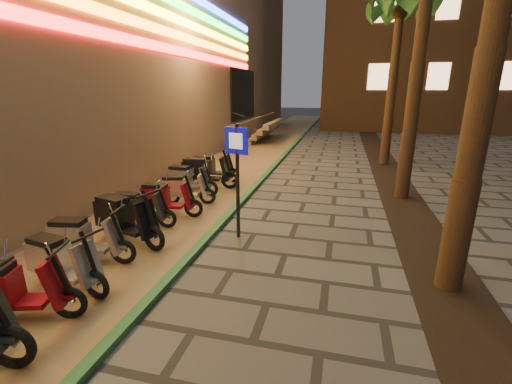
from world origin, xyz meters
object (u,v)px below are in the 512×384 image
(scooter_8, at_px, (137,208))
(scooter_10, at_px, (182,188))
(pedestrian_sign, at_px, (237,166))
(scooter_4, at_px, (11,289))
(scooter_7, at_px, (123,218))
(scooter_12, at_px, (203,171))
(scooter_6, at_px, (83,239))
(scooter_5, at_px, (60,261))
(scooter_9, at_px, (165,198))
(scooter_11, at_px, (187,179))
(scooter_13, at_px, (211,167))

(scooter_8, height_order, scooter_10, same)
(scooter_8, distance_m, scooter_10, 1.80)
(pedestrian_sign, relative_size, scooter_4, 1.56)
(scooter_7, xyz_separation_m, scooter_12, (0.01, 4.30, 0.01))
(scooter_4, distance_m, scooter_6, 1.68)
(pedestrian_sign, xyz_separation_m, scooter_5, (-2.15, -2.63, -1.11))
(scooter_5, relative_size, scooter_9, 1.01)
(pedestrian_sign, xyz_separation_m, scooter_11, (-2.43, 2.68, -1.10))
(scooter_4, height_order, scooter_11, scooter_11)
(scooter_7, bearing_deg, scooter_8, 119.40)
(pedestrian_sign, distance_m, scooter_12, 4.24)
(pedestrian_sign, xyz_separation_m, scooter_6, (-2.42, -1.80, -1.11))
(scooter_6, bearing_deg, scooter_5, -81.37)
(scooter_6, distance_m, scooter_9, 2.61)
(scooter_8, bearing_deg, scooter_4, -92.01)
(scooter_13, bearing_deg, scooter_12, -84.28)
(pedestrian_sign, height_order, scooter_7, pedestrian_sign)
(scooter_6, xyz_separation_m, scooter_7, (0.19, 0.96, 0.06))
(scooter_10, relative_size, scooter_12, 0.82)
(scooter_5, distance_m, scooter_13, 7.02)
(scooter_4, distance_m, scooter_7, 2.62)
(scooter_9, height_order, scooter_11, scooter_11)
(scooter_9, height_order, scooter_13, scooter_13)
(scooter_4, bearing_deg, scooter_6, 81.52)
(scooter_11, bearing_deg, pedestrian_sign, -43.64)
(scooter_5, height_order, scooter_13, scooter_13)
(scooter_5, xyz_separation_m, scooter_11, (-0.28, 5.32, 0.01))
(scooter_5, height_order, scooter_6, scooter_5)
(scooter_6, xyz_separation_m, scooter_11, (-0.01, 4.49, 0.01))
(scooter_6, distance_m, scooter_11, 4.49)
(scooter_10, bearing_deg, scooter_4, -103.64)
(scooter_6, bearing_deg, scooter_9, 75.19)
(scooter_4, relative_size, scooter_6, 1.00)
(scooter_10, xyz_separation_m, scooter_11, (-0.26, 0.91, 0.04))
(scooter_4, relative_size, scooter_8, 1.05)
(scooter_6, bearing_deg, scooter_13, 79.69)
(scooter_4, distance_m, scooter_5, 0.83)
(scooter_9, bearing_deg, scooter_5, -96.65)
(pedestrian_sign, bearing_deg, scooter_7, -142.17)
(scooter_11, bearing_deg, scooter_5, -82.82)
(scooter_9, relative_size, scooter_13, 0.95)
(scooter_7, xyz_separation_m, scooter_10, (0.06, 2.62, -0.09))
(scooter_7, relative_size, scooter_13, 1.08)
(scooter_11, xyz_separation_m, scooter_13, (0.12, 1.70, 0.01))
(pedestrian_sign, relative_size, scooter_8, 1.64)
(pedestrian_sign, height_order, scooter_4, pedestrian_sign)
(scooter_5, bearing_deg, scooter_7, 102.09)
(scooter_11, bearing_deg, scooter_4, -83.54)
(scooter_11, distance_m, scooter_13, 1.70)
(scooter_11, height_order, scooter_13, scooter_13)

